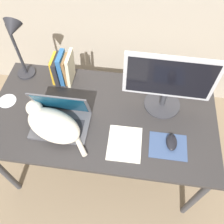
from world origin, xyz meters
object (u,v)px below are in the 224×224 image
cat (52,123)px  book_row (63,69)px  computer_mouse (172,142)px  desk_lamp (15,40)px  notepad (125,143)px  laptop (61,119)px  external_monitor (168,82)px  cd_disc (7,101)px

cat → book_row: bearing=94.8°
computer_mouse → book_row: (-0.76, 0.42, 0.09)m
cat → desk_lamp: desk_lamp is taller
computer_mouse → book_row: size_ratio=0.47×
computer_mouse → notepad: computer_mouse is taller
laptop → computer_mouse: bearing=-4.6°
book_row → desk_lamp: bearing=-177.5°
external_monitor → cd_disc: 1.07m
external_monitor → book_row: 0.72m
external_monitor → notepad: (-0.22, -0.33, -0.22)m
computer_mouse → cd_disc: size_ratio=0.94×
desk_lamp → computer_mouse: bearing=-21.9°
laptop → computer_mouse: laptop is taller
desk_lamp → notepad: (0.74, -0.45, -0.33)m
external_monitor → cd_disc: (-1.04, -0.11, -0.22)m
cat → desk_lamp: (-0.29, 0.41, 0.26)m
laptop → computer_mouse: 0.69m
computer_mouse → notepad: (-0.28, -0.04, -0.01)m
cd_disc → laptop: bearing=-15.9°
laptop → cd_disc: 0.43m
book_row → desk_lamp: (-0.26, -0.01, 0.22)m
external_monitor → computer_mouse: bearing=-78.1°
computer_mouse → desk_lamp: (-1.02, 0.41, 0.31)m
laptop → cat: 0.07m
computer_mouse → external_monitor: bearing=101.9°
external_monitor → cd_disc: size_ratio=4.52×
laptop → cat: size_ratio=0.81×
laptop → cd_disc: (-0.41, 0.12, -0.05)m
computer_mouse → cd_disc: (-1.10, 0.17, -0.02)m
book_row → notepad: size_ratio=1.00×
notepad → external_monitor: bearing=56.5°
cd_disc → external_monitor: bearing=6.3°
book_row → cd_disc: (-0.34, -0.25, -0.11)m
cat → computer_mouse: 0.73m
external_monitor → computer_mouse: size_ratio=4.81×
cd_disc → cat: bearing=-24.4°
book_row → external_monitor: bearing=-10.8°
cat → notepad: 0.46m
desk_lamp → cd_disc: 0.41m
laptop → book_row: 0.38m
computer_mouse → notepad: 0.28m
book_row → desk_lamp: 0.34m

